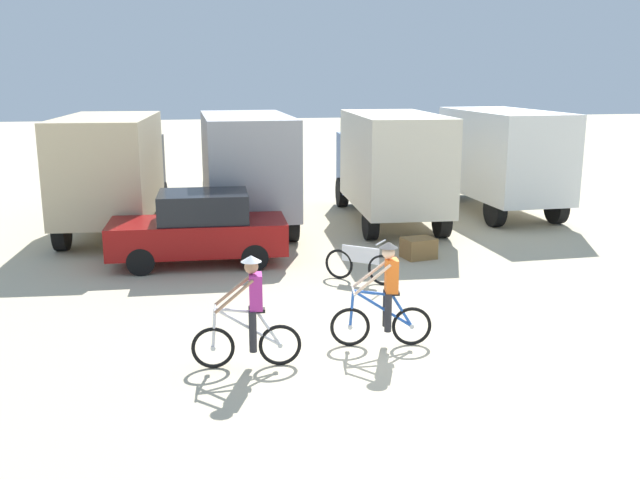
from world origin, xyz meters
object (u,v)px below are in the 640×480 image
(sedan_parked, at_px, (200,228))
(cyclist_cowboy_hat, at_px, (385,298))
(box_truck_cream_rv, at_px, (389,162))
(box_truck_tan_camper, at_px, (113,167))
(supply_crate, at_px, (419,248))
(box_truck_white_box, at_px, (495,155))
(bicycle_spare, at_px, (361,264))
(cyclist_orange_shirt, at_px, (250,316))
(box_truck_grey_hauler, at_px, (245,164))

(sedan_parked, xyz_separation_m, cyclist_cowboy_hat, (2.89, -5.94, -0.04))
(box_truck_cream_rv, bearing_deg, box_truck_tan_camper, 177.53)
(sedan_parked, distance_m, supply_crate, 5.43)
(box_truck_white_box, bearing_deg, bicycle_spare, -131.81)
(box_truck_white_box, distance_m, bicycle_spare, 9.66)
(cyclist_cowboy_hat, bearing_deg, cyclist_orange_shirt, -169.04)
(box_truck_white_box, bearing_deg, cyclist_cowboy_hat, -122.46)
(bicycle_spare, bearing_deg, sedan_parked, 147.28)
(box_truck_tan_camper, height_order, box_truck_cream_rv, same)
(bicycle_spare, bearing_deg, supply_crate, 41.64)
(box_truck_tan_camper, xyz_separation_m, box_truck_cream_rv, (8.18, -0.35, 0.00))
(box_truck_grey_hauler, relative_size, box_truck_white_box, 0.99)
(cyclist_cowboy_hat, height_order, supply_crate, cyclist_cowboy_hat)
(box_truck_cream_rv, relative_size, cyclist_orange_shirt, 3.78)
(cyclist_cowboy_hat, bearing_deg, box_truck_white_box, 57.54)
(box_truck_grey_hauler, height_order, bicycle_spare, box_truck_grey_hauler)
(box_truck_grey_hauler, bearing_deg, supply_crate, -50.37)
(cyclist_orange_shirt, bearing_deg, box_truck_grey_hauler, 84.97)
(box_truck_tan_camper, xyz_separation_m, box_truck_white_box, (12.09, 0.66, 0.00))
(box_truck_cream_rv, bearing_deg, cyclist_orange_shirt, -117.27)
(box_truck_grey_hauler, distance_m, supply_crate, 6.27)
(box_truck_tan_camper, xyz_separation_m, cyclist_cowboy_hat, (5.19, -10.19, -1.03))
(sedan_parked, relative_size, cyclist_orange_shirt, 2.35)
(box_truck_cream_rv, distance_m, supply_crate, 4.70)
(cyclist_orange_shirt, distance_m, cyclist_cowboy_hat, 2.36)
(sedan_parked, distance_m, bicycle_spare, 4.11)
(box_truck_grey_hauler, relative_size, cyclist_orange_shirt, 3.71)
(sedan_parked, bearing_deg, box_truck_white_box, 26.63)
(bicycle_spare, bearing_deg, cyclist_cowboy_hat, -98.17)
(box_truck_tan_camper, relative_size, bicycle_spare, 4.97)
(bicycle_spare, bearing_deg, box_truck_tan_camper, 131.57)
(box_truck_cream_rv, bearing_deg, cyclist_cowboy_hat, -106.87)
(box_truck_tan_camper, xyz_separation_m, supply_crate, (7.66, -4.73, -1.62))
(box_truck_white_box, xyz_separation_m, cyclist_cowboy_hat, (-6.90, -10.85, -1.03))
(box_truck_grey_hauler, height_order, box_truck_cream_rv, same)
(box_truck_cream_rv, xyz_separation_m, cyclist_orange_shirt, (-5.30, -10.29, -1.03))
(supply_crate, bearing_deg, box_truck_grey_hauler, 129.63)
(cyclist_cowboy_hat, bearing_deg, box_truck_grey_hauler, 97.81)
(box_truck_cream_rv, relative_size, sedan_parked, 1.61)
(box_truck_grey_hauler, xyz_separation_m, supply_crate, (3.86, -4.67, -1.62))
(cyclist_cowboy_hat, bearing_deg, box_truck_cream_rv, 73.13)
(box_truck_grey_hauler, relative_size, supply_crate, 8.83)
(box_truck_tan_camper, distance_m, box_truck_cream_rv, 8.18)
(box_truck_cream_rv, bearing_deg, box_truck_white_box, 14.47)
(cyclist_cowboy_hat, bearing_deg, box_truck_tan_camper, 116.98)
(cyclist_orange_shirt, distance_m, bicycle_spare, 5.09)
(box_truck_cream_rv, xyz_separation_m, supply_crate, (-0.51, -4.38, -1.62))
(box_truck_tan_camper, bearing_deg, supply_crate, -31.71)
(box_truck_cream_rv, height_order, supply_crate, box_truck_cream_rv)
(cyclist_orange_shirt, distance_m, supply_crate, 7.63)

